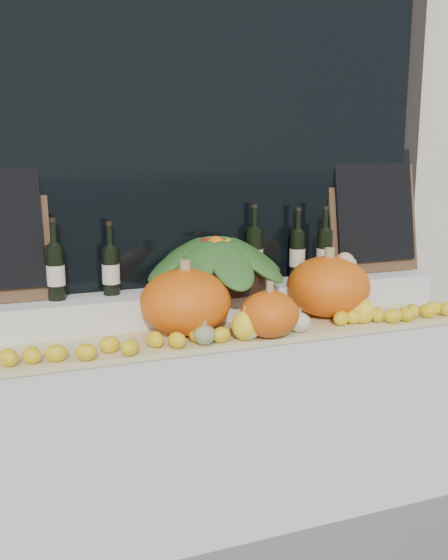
# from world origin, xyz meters

# --- Properties ---
(storefront_facade) EXTENTS (7.00, 0.94, 4.50)m
(storefront_facade) POSITION_xyz_m (0.00, 2.25, 2.25)
(storefront_facade) COLOR beige
(storefront_facade) RESTS_ON ground
(display_sill) EXTENTS (2.30, 0.55, 0.88)m
(display_sill) POSITION_xyz_m (0.00, 1.52, 0.44)
(display_sill) COLOR silver
(display_sill) RESTS_ON ground
(rear_tier) EXTENTS (2.30, 0.25, 0.16)m
(rear_tier) POSITION_xyz_m (0.00, 1.68, 0.96)
(rear_tier) COLOR silver
(rear_tier) RESTS_ON display_sill
(straw_bedding) EXTENTS (2.10, 0.32, 0.02)m
(straw_bedding) POSITION_xyz_m (0.00, 1.40, 0.89)
(straw_bedding) COLOR tan
(straw_bedding) RESTS_ON display_sill
(pumpkin_left) EXTENTS (0.48, 0.48, 0.27)m
(pumpkin_left) POSITION_xyz_m (-0.17, 1.45, 1.04)
(pumpkin_left) COLOR #EC600C
(pumpkin_left) RESTS_ON straw_bedding
(pumpkin_right) EXTENTS (0.40, 0.40, 0.28)m
(pumpkin_right) POSITION_xyz_m (0.52, 1.48, 1.04)
(pumpkin_right) COLOR #EC600C
(pumpkin_right) RESTS_ON straw_bedding
(pumpkin_center) EXTENTS (0.30, 0.30, 0.19)m
(pumpkin_center) POSITION_xyz_m (0.14, 1.29, 1.00)
(pumpkin_center) COLOR #EC600C
(pumpkin_center) RESTS_ON straw_bedding
(butternut_squash) EXTENTS (0.15, 0.21, 0.29)m
(butternut_squash) POSITION_xyz_m (0.60, 1.42, 1.03)
(butternut_squash) COLOR tan
(butternut_squash) RESTS_ON straw_bedding
(decorative_gourds) EXTENTS (0.86, 0.16, 0.14)m
(decorative_gourds) POSITION_xyz_m (0.18, 1.29, 0.95)
(decorative_gourds) COLOR #38611D
(decorative_gourds) RESTS_ON straw_bedding
(lemon_heap) EXTENTS (2.20, 0.16, 0.06)m
(lemon_heap) POSITION_xyz_m (0.00, 1.29, 0.94)
(lemon_heap) COLOR yellow
(lemon_heap) RESTS_ON straw_bedding
(produce_bowl) EXTENTS (0.69, 0.69, 0.25)m
(produce_bowl) POSITION_xyz_m (0.04, 1.66, 1.16)
(produce_bowl) COLOR black
(produce_bowl) RESTS_ON rear_tier
(wine_bottle_far_left) EXTENTS (0.08, 0.08, 0.34)m
(wine_bottle_far_left) POSITION_xyz_m (-0.66, 1.68, 1.16)
(wine_bottle_far_left) COLOR black
(wine_bottle_far_left) RESTS_ON rear_tier
(wine_bottle_near_left) EXTENTS (0.08, 0.08, 0.32)m
(wine_bottle_near_left) POSITION_xyz_m (-0.43, 1.70, 1.15)
(wine_bottle_near_left) COLOR black
(wine_bottle_near_left) RESTS_ON rear_tier
(wine_bottle_tall) EXTENTS (0.08, 0.08, 0.37)m
(wine_bottle_tall) POSITION_xyz_m (0.25, 1.71, 1.17)
(wine_bottle_tall) COLOR black
(wine_bottle_tall) RESTS_ON rear_tier
(wine_bottle_near_right) EXTENTS (0.08, 0.08, 0.35)m
(wine_bottle_near_right) POSITION_xyz_m (0.47, 1.70, 1.16)
(wine_bottle_near_right) COLOR black
(wine_bottle_near_right) RESTS_ON rear_tier
(wine_bottle_far_right) EXTENTS (0.08, 0.08, 0.35)m
(wine_bottle_far_right) POSITION_xyz_m (0.59, 1.65, 1.16)
(wine_bottle_far_right) COLOR black
(wine_bottle_far_right) RESTS_ON rear_tier
(chalkboard_right) EXTENTS (0.50, 0.14, 0.61)m
(chalkboard_right) POSITION_xyz_m (0.92, 1.74, 1.36)
(chalkboard_right) COLOR #4C331E
(chalkboard_right) RESTS_ON rear_tier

